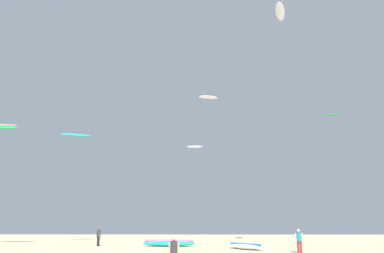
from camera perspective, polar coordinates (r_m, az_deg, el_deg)
name	(u,v)px	position (r m, az deg, el deg)	size (l,w,h in m)	color
person_foreground	(174,250)	(19.81, -2.81, -18.51)	(0.53, 0.36, 1.60)	#2D2D33
person_midground	(299,239)	(31.55, 16.14, -16.28)	(0.59, 0.40, 1.79)	#B21E23
person_left	(99,235)	(39.86, -14.18, -15.94)	(0.43, 0.46, 1.76)	black
kite_grounded_near	(245,246)	(34.69, 8.21, -17.78)	(3.40, 4.35, 0.54)	white
kite_grounded_mid	(169,243)	(38.45, -3.55, -17.49)	(5.25, 1.57, 0.66)	#19B29E
kite_aloft_0	(280,11)	(43.97, 13.38, 16.86)	(2.03, 4.10, 0.83)	white
kite_aloft_1	(195,147)	(56.25, 0.42, -3.13)	(2.46, 0.82, 0.37)	white
kite_aloft_2	(75,135)	(46.53, -17.51, -1.28)	(3.73, 2.17, 0.60)	#19B29E
kite_aloft_5	(333,115)	(52.80, 20.80, 1.67)	(2.06, 1.44, 0.24)	green
kite_aloft_6	(208,97)	(58.59, 2.51, 4.52)	(3.16, 1.58, 0.48)	white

